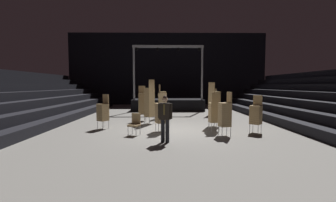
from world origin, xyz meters
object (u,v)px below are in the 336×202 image
(chair_stack_mid_left, at_px, (162,101))
(chair_stack_mid_centre, at_px, (142,103))
(chair_stack_front_left, at_px, (225,114))
(chair_stack_aisle_left, at_px, (149,102))
(chair_stack_mid_right, at_px, (103,112))
(chair_stack_front_right, at_px, (212,99))
(chair_stack_aisle_right, at_px, (214,105))
(chair_stack_rear_left, at_px, (161,112))
(man_with_tie, at_px, (165,116))
(loose_chair_near_man, at_px, (135,123))
(chair_stack_rear_right, at_px, (214,112))
(stage_riser, at_px, (168,103))
(chair_stack_rear_centre, at_px, (256,114))

(chair_stack_mid_left, relative_size, chair_stack_mid_centre, 1.04)
(chair_stack_front_left, height_order, chair_stack_aisle_left, chair_stack_aisle_left)
(chair_stack_front_left, xyz_separation_m, chair_stack_mid_right, (-5.63, 1.63, -0.08))
(chair_stack_front_right, relative_size, chair_stack_mid_right, 1.40)
(chair_stack_aisle_right, bearing_deg, chair_stack_rear_left, -94.77)
(man_with_tie, height_order, chair_stack_front_right, chair_stack_front_right)
(chair_stack_front_right, distance_m, loose_chair_near_man, 8.04)
(man_with_tie, xyz_separation_m, chair_stack_aisle_left, (-0.89, 4.25, 0.23))
(chair_stack_aisle_right, bearing_deg, chair_stack_mid_centre, -145.76)
(chair_stack_front_left, height_order, chair_stack_front_right, chair_stack_front_right)
(chair_stack_rear_right, bearing_deg, chair_stack_mid_left, 113.64)
(chair_stack_mid_centre, distance_m, chair_stack_aisle_left, 1.15)
(chair_stack_mid_left, bearing_deg, chair_stack_front_right, 100.39)
(man_with_tie, bearing_deg, loose_chair_near_man, -26.08)
(chair_stack_front_left, distance_m, chair_stack_rear_right, 1.12)
(chair_stack_mid_left, xyz_separation_m, chair_stack_rear_left, (-0.01, -4.43, -0.21))
(chair_stack_front_right, distance_m, chair_stack_rear_left, 6.76)
(chair_stack_mid_right, bearing_deg, chair_stack_mid_left, -91.62)
(chair_stack_mid_right, bearing_deg, chair_stack_rear_right, -149.45)
(chair_stack_mid_centre, xyz_separation_m, chair_stack_aisle_left, (0.50, -1.02, 0.17))
(chair_stack_rear_right, xyz_separation_m, chair_stack_aisle_left, (-3.22, 2.03, 0.34))
(stage_riser, height_order, chair_stack_rear_right, stage_riser)
(chair_stack_rear_left, distance_m, chair_stack_rear_centre, 4.32)
(chair_stack_rear_left, height_order, chair_stack_aisle_left, chair_stack_aisle_left)
(chair_stack_mid_left, height_order, chair_stack_rear_right, chair_stack_mid_left)
(chair_stack_mid_right, distance_m, chair_stack_aisle_left, 2.68)
(chair_stack_aisle_left, bearing_deg, chair_stack_rear_centre, -74.39)
(man_with_tie, distance_m, chair_stack_mid_right, 4.14)
(chair_stack_front_right, xyz_separation_m, chair_stack_mid_right, (-6.47, -5.02, -0.34))
(stage_riser, relative_size, chair_stack_aisle_right, 2.65)
(chair_stack_mid_centre, distance_m, loose_chair_near_man, 4.02)
(chair_stack_rear_left, distance_m, chair_stack_rear_right, 2.53)
(chair_stack_aisle_left, bearing_deg, chair_stack_mid_centre, 68.77)
(chair_stack_mid_left, height_order, chair_stack_mid_right, chair_stack_mid_left)
(chair_stack_rear_centre, distance_m, loose_chair_near_man, 5.45)
(stage_riser, bearing_deg, chair_stack_rear_right, -77.20)
(chair_stack_mid_centre, relative_size, chair_stack_rear_left, 1.19)
(stage_riser, xyz_separation_m, chair_stack_mid_centre, (-1.62, -6.18, 0.49))
(chair_stack_front_right, xyz_separation_m, chair_stack_aisle_right, (-0.80, -4.39, -0.04))
(chair_stack_rear_centre, bearing_deg, chair_stack_mid_right, 34.04)
(stage_riser, height_order, chair_stack_mid_left, stage_riser)
(chair_stack_mid_centre, bearing_deg, chair_stack_mid_right, 45.32)
(chair_stack_rear_left, bearing_deg, chair_stack_aisle_left, 84.79)
(chair_stack_rear_left, relative_size, chair_stack_rear_centre, 1.05)
(chair_stack_aisle_right, bearing_deg, chair_stack_front_left, -31.20)
(man_with_tie, bearing_deg, chair_stack_mid_left, -69.84)
(loose_chair_near_man, bearing_deg, chair_stack_mid_centre, -69.28)
(chair_stack_mid_right, relative_size, chair_stack_mid_centre, 0.80)
(chair_stack_aisle_left, xyz_separation_m, chair_stack_aisle_right, (3.48, -0.87, -0.08))
(chair_stack_aisle_right, height_order, loose_chair_near_man, chair_stack_aisle_right)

